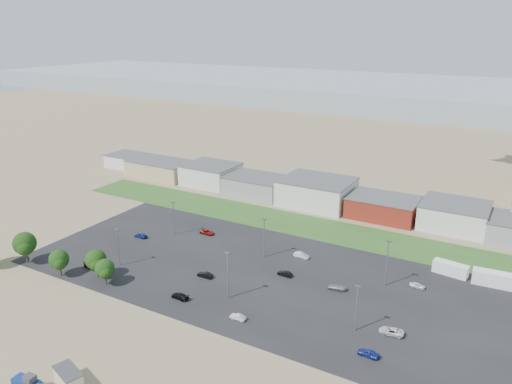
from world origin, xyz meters
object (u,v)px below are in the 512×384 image
Objects in this scene: portable_shed at (68,378)px; parked_car_0 at (391,331)px; parked_car_13 at (238,317)px; parked_car_5 at (141,235)px; parked_car_4 at (205,275)px; parked_car_9 at (207,232)px; parked_car_8 at (417,285)px; parked_car_12 at (336,287)px; parked_car_7 at (285,274)px; telehandler at (27,383)px; parked_car_2 at (368,353)px; parked_car_3 at (180,296)px; parked_car_11 at (301,255)px; parked_car_10 at (91,266)px; box_trailer_a at (451,269)px.

portable_shed is 1.24× the size of parked_car_0.
parked_car_13 is (13.67, 29.60, -0.89)m from portable_shed.
parked_car_5 is at bearing 138.78° from portable_shed.
portable_shed reaches higher than parked_car_0.
parked_car_9 is at bearing -147.55° from parked_car_4.
parked_car_9 is (-57.56, 1.49, 0.01)m from parked_car_8.
parked_car_12 reaches higher than parked_car_13.
parked_car_7 is 31.64m from parked_car_9.
parked_car_9 is at bearing 96.53° from telehandler.
parked_car_2 is 0.91× the size of parked_car_3.
parked_car_11 is at bearing 142.15° from parked_car_4.
parked_car_5 is (-69.93, 19.35, 0.01)m from parked_car_2.
parked_car_11 is at bearing 95.74° from portable_shed.
parked_car_13 is at bearing 83.01° from portable_shed.
parked_car_3 is at bearing 3.40° from parked_car_4.
parked_car_5 is at bearing -87.17° from parked_car_7.
parked_car_11 reaches higher than parked_car_10.
portable_shed is at bearing 32.06° from parked_car_5.
portable_shed is at bearing -25.78° from parked_car_13.
parked_car_2 is at bearing -92.42° from box_trailer_a.
parked_car_7 is at bearing 178.87° from parked_car_13.
parked_car_3 is at bearing -85.78° from parked_car_2.
parked_car_8 is (43.61, 19.27, -0.05)m from parked_car_4.
parked_car_7 is (15.70, 9.69, -0.03)m from parked_car_4.
box_trailer_a is at bearing -80.75° from parked_car_9.
parked_car_11 is at bearing -135.72° from parked_car_12.
parked_car_13 is (-25.96, -1.52, -0.10)m from parked_car_2.
portable_shed is at bearing -48.90° from parked_car_2.
parked_car_11 is 1.18× the size of parked_car_13.
portable_shed is 1.42× the size of parked_car_12.
telehandler reaches higher than parked_car_0.
parked_car_4 is 19.13m from parked_car_13.
parked_car_5 reaches higher than parked_car_7.
parked_car_5 is at bearing -157.73° from box_trailer_a.
parked_car_0 reaches higher than parked_car_8.
parked_car_2 reaches higher than parked_car_9.
parked_car_9 is (-14.82, 31.14, -0.02)m from parked_car_3.
parked_car_2 is at bearing 95.43° from parked_car_3.
parked_car_8 is at bearing 173.08° from parked_car_0.
parked_car_0 is (41.34, 39.62, -0.80)m from portable_shed.
portable_shed is at bearing -132.28° from parked_car_10.
parked_car_9 is at bearing 122.34° from portable_shed.
parked_car_2 reaches higher than parked_car_12.
parked_car_10 is 41.98m from parked_car_13.
parked_car_7 is at bearing -141.23° from box_trailer_a.
telehandler is at bearing -4.80° from parked_car_4.
portable_shed is 1.35× the size of parked_car_10.
parked_car_5 reaches higher than parked_car_10.
telehandler is 42.38m from parked_car_10.
parked_car_8 is 0.81× the size of parked_car_9.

